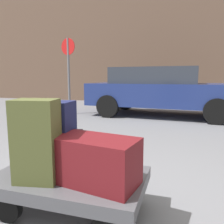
% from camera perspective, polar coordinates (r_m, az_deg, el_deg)
% --- Properties ---
extents(ground_plane, '(60.00, 60.00, 0.00)m').
position_cam_1_polar(ground_plane, '(2.15, -10.19, -23.36)').
color(ground_plane, slate).
extents(building_facade_brick, '(24.00, 1.20, 8.07)m').
position_cam_1_polar(building_facade_brick, '(11.43, 24.04, 22.59)').
color(building_facade_brick, brown).
rests_on(building_facade_brick, ground_plane).
extents(luggage_cart, '(1.24, 0.74, 0.34)m').
position_cam_1_polar(luggage_cart, '(2.03, -10.40, -16.92)').
color(luggage_cart, '#4C4C51').
rests_on(luggage_cart, ground_plane).
extents(duffel_bag_charcoal_front_left, '(0.61, 0.41, 0.32)m').
position_cam_1_polar(duffel_bag_charcoal_front_left, '(2.14, -15.38, -9.04)').
color(duffel_bag_charcoal_front_left, '#2D2D33').
rests_on(duffel_bag_charcoal_front_left, luggage_cart).
extents(duffel_bag_maroon_stacked_top, '(0.68, 0.45, 0.35)m').
position_cam_1_polar(duffel_bag_maroon_stacked_top, '(1.77, -4.10, -11.97)').
color(duffel_bag_maroon_stacked_top, maroon).
rests_on(duffel_bag_maroon_stacked_top, luggage_cart).
extents(suitcase_olive_front_right, '(0.36, 0.28, 0.64)m').
position_cam_1_polar(suitcase_olive_front_right, '(1.85, -18.21, -6.86)').
color(suitcase_olive_front_right, '#4C5128').
rests_on(suitcase_olive_front_right, luggage_cart).
extents(duffel_bag_navy_topmost_pile, '(0.45, 0.27, 0.27)m').
position_cam_1_polar(duffel_bag_navy_topmost_pile, '(2.07, -15.71, -1.16)').
color(duffel_bag_navy_topmost_pile, '#191E47').
rests_on(duffel_bag_navy_topmost_pile, duffel_bag_charcoal_front_left).
extents(parked_car, '(4.40, 2.13, 1.42)m').
position_cam_1_polar(parked_car, '(6.97, 12.09, 5.34)').
color(parked_car, navy).
rests_on(parked_car, ground_plane).
extents(no_parking_sign, '(0.49, 0.13, 2.30)m').
position_cam_1_polar(no_parking_sign, '(7.25, -10.75, 10.79)').
color(no_parking_sign, slate).
rests_on(no_parking_sign, ground_plane).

